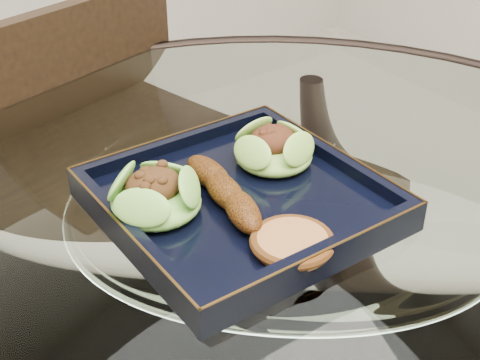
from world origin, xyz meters
TOP-DOWN VIEW (x-y plane):
  - dining_table at (-0.00, -0.00)m, footprint 1.13×1.13m
  - dining_chair at (0.03, 0.40)m, footprint 0.46×0.46m
  - navy_plate at (-0.01, 0.06)m, footprint 0.27×0.27m
  - lettuce_wrap_left at (-0.10, 0.08)m, footprint 0.12×0.12m
  - lettuce_wrap_right at (0.06, 0.09)m, footprint 0.11×0.11m
  - roasted_plantain at (-0.03, 0.06)m, footprint 0.05×0.15m
  - crumb_patty at (-0.03, -0.05)m, footprint 0.07×0.07m

SIDE VIEW (x-z plane):
  - dining_chair at x=0.03m, z-range 0.05..0.92m
  - dining_table at x=0.00m, z-range 0.21..0.98m
  - navy_plate at x=-0.01m, z-range 0.76..0.78m
  - crumb_patty at x=-0.03m, z-range 0.78..0.80m
  - roasted_plantain at x=-0.03m, z-range 0.78..0.81m
  - lettuce_wrap_right at x=0.06m, z-range 0.78..0.81m
  - lettuce_wrap_left at x=-0.10m, z-range 0.78..0.82m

